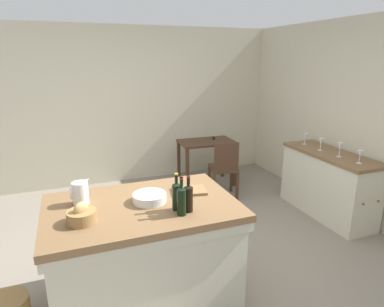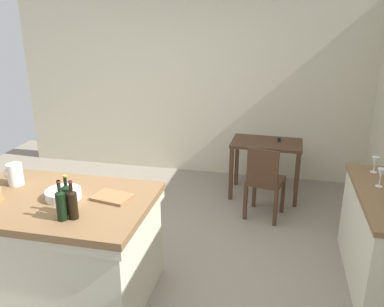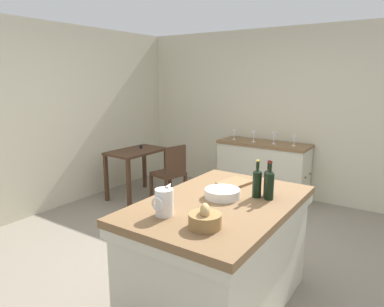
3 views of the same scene
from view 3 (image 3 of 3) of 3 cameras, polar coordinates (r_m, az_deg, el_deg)
The scene contains 18 objects.
ground_plane at distance 3.73m, azimuth 0.71°, elevation -17.50°, with size 6.76×6.76×0.00m, color gray.
wall_back at distance 5.17m, azimuth -24.24°, elevation 5.13°, with size 5.32×0.12×2.60m, color beige.
wall_right at distance 5.62m, azimuth 15.54°, elevation 6.27°, with size 0.12×5.20×2.60m, color beige.
island_table at distance 2.92m, azimuth 4.51°, elevation -15.55°, with size 1.58×1.04×0.91m.
side_cabinet at distance 5.54m, azimuth 11.54°, elevation -2.64°, with size 0.52×1.41×0.88m.
writing_desk at distance 5.46m, azimuth -9.09°, elevation -0.73°, with size 0.92×0.60×0.81m.
wooden_chair at distance 5.09m, azimuth -3.53°, elevation -3.15°, with size 0.48×0.48×0.91m.
pitcher at distance 2.44m, azimuth -4.62°, elevation -7.95°, with size 0.17×0.13×0.23m.
wash_bowl at distance 2.81m, azimuth 5.02°, elevation -6.55°, with size 0.29×0.29×0.07m, color white.
bread_basket at distance 2.27m, azimuth 2.15°, elevation -10.74°, with size 0.22×0.22×0.16m.
cutting_board at distance 3.18m, azimuth 7.11°, elevation -4.78°, with size 0.30×0.22×0.02m, color olive.
wine_bottle_dark at distance 2.88m, azimuth 12.44°, elevation -4.56°, with size 0.07×0.07×0.30m.
wine_bottle_amber at distance 2.83m, azimuth 10.65°, elevation -4.68°, with size 0.07×0.07×0.31m.
wine_bottle_green at distance 2.80m, azimuth 12.62°, elevation -4.94°, with size 0.07×0.07×0.31m.
wine_glass_far_left at distance 5.24m, azimuth 16.47°, elevation 2.37°, with size 0.07×0.07×0.16m.
wine_glass_left at distance 5.32m, azimuth 13.36°, elevation 2.87°, with size 0.07×0.07×0.18m.
wine_glass_middle at distance 5.43m, azimuth 10.11°, elevation 3.10°, with size 0.07×0.07×0.17m.
wine_glass_right at distance 5.59m, azimuth 6.96°, elevation 3.39°, with size 0.07×0.07×0.16m.
Camera 3 is at (-2.70, -1.77, 1.86)m, focal length 32.40 mm.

